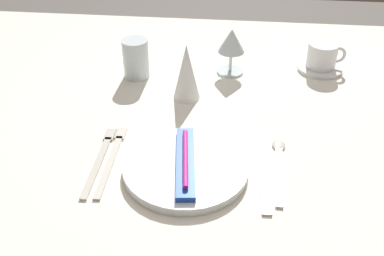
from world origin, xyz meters
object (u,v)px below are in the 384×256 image
Objects in this scene: fork_inner at (100,158)px; dinner_knife at (263,174)px; dinner_plate at (186,168)px; wine_glass_left at (231,44)px; fork_outer at (112,157)px; coffee_cup_left at (323,55)px; spoon_soup at (279,162)px; drink_tumbler at (136,61)px; toothbrush_package at (185,161)px; napkin_folded at (187,72)px.

fork_inner is 0.33m from dinner_knife.
wine_glass_left is at bearing 80.29° from dinner_plate.
coffee_cup_left reaches higher than fork_outer.
spoon_soup is (0.34, 0.02, 0.00)m from fork_outer.
wine_glass_left is at bearing -170.53° from coffee_cup_left.
wine_glass_left reaches higher than dinner_knife.
dinner_knife is 1.12× the size of spoon_soup.
drink_tumbler is (-0.50, -0.09, 0.00)m from coffee_cup_left.
fork_inner is 0.36m from drink_tumbler.
toothbrush_package is 2.07× the size of coffee_cup_left.
wine_glass_left is at bearing 54.41° from napkin_folded.
fork_outer is 0.29m from napkin_folded.
fork_inner is 1.58× the size of napkin_folded.
wine_glass_left reaches higher than coffee_cup_left.
drink_tumbler is at bearing -169.13° from wine_glass_left.
fork_outer is 0.35m from drink_tumbler.
wine_glass_left is (-0.25, -0.04, 0.04)m from coffee_cup_left.
coffee_cup_left reaches higher than dinner_knife.
dinner_plate is 1.06× the size of dinner_knife.
dinner_plate is 0.19m from spoon_soup.
toothbrush_package is at bearing -124.58° from coffee_cup_left.
dinner_plate is at bearing -99.71° from wine_glass_left.
spoon_soup is at bearing -73.47° from wine_glass_left.
coffee_cup_left is (0.14, 0.42, 0.04)m from spoon_soup.
dinner_knife is at bearing -3.52° from fork_outer.
dinner_plate is 0.42m from drink_tumbler.
coffee_cup_left is at bearing 55.42° from toothbrush_package.
toothbrush_package is at bearing -83.84° from napkin_folded.
napkin_folded reaches higher than toothbrush_package.
fork_outer is at bearing -137.17° from coffee_cup_left.
spoon_soup is at bearing -47.55° from napkin_folded.
toothbrush_package is 1.03× the size of spoon_soup.
napkin_folded reaches higher than drink_tumbler.
wine_glass_left reaches higher than toothbrush_package.
drink_tumbler is at bearing 131.58° from dinner_knife.
fork_inner is (-0.18, 0.02, -0.02)m from toothbrush_package.
spoon_soup reaches higher than fork_outer.
dinner_knife is at bearing -2.49° from fork_inner.
drink_tumbler is (0.00, 0.35, 0.04)m from fork_inner.
dinner_plate is 0.29m from napkin_folded.
toothbrush_package is at bearing -177.89° from dinner_knife.
coffee_cup_left is at bearing 55.42° from dinner_plate.
drink_tumbler is at bearing -169.83° from coffee_cup_left.
dinner_plate is 1.16× the size of toothbrush_package.
wine_glass_left is (0.25, 0.40, 0.08)m from fork_inner.
toothbrush_package is at bearing -99.71° from wine_glass_left.
spoon_soup is 1.99× the size of drink_tumbler.
dinner_knife is at bearing 2.11° from toothbrush_package.
toothbrush_package is 0.15m from dinner_knife.
coffee_cup_left is 0.40m from napkin_folded.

